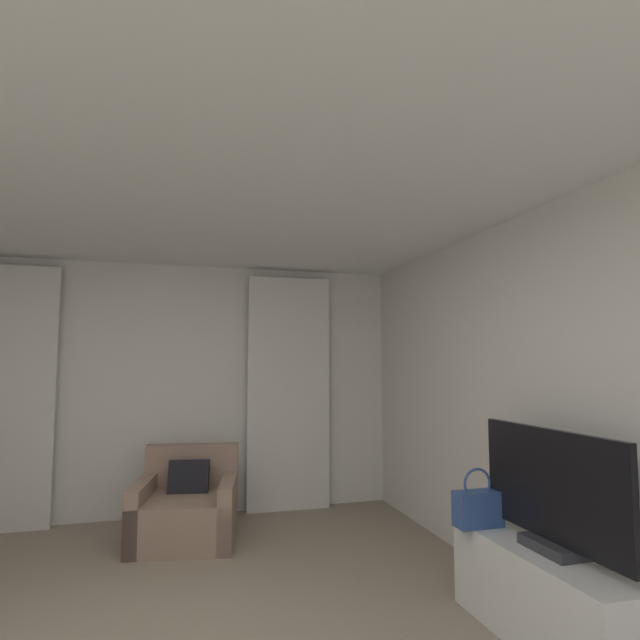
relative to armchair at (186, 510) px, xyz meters
The scene contains 9 objects.
wall_window 1.35m from the armchair, 110.81° to the left, with size 5.12×0.06×2.60m.
wall_right 3.31m from the armchair, 45.02° to the right, with size 0.06×6.12×2.60m.
ceiling 3.26m from the armchair, 97.82° to the right, with size 5.12×6.12×0.06m, color white.
curtain_left_panel 2.06m from the armchair, 158.14° to the left, with size 0.90×0.06×2.50m.
curtain_right_panel 1.60m from the armchair, 32.23° to the left, with size 0.90×0.06×2.50m.
armchair is the anchor object (origin of this frame).
tv_console 3.00m from the armchair, 50.39° to the right, with size 0.45×1.26×0.52m.
tv_flatscreen 3.09m from the armchair, 50.95° to the right, with size 0.20×1.12×0.67m.
handbag_primary 2.59m from the armchair, 46.46° to the right, with size 0.30×0.14×0.37m.
Camera 1 is at (0.19, -2.62, 1.56)m, focal length 28.92 mm.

